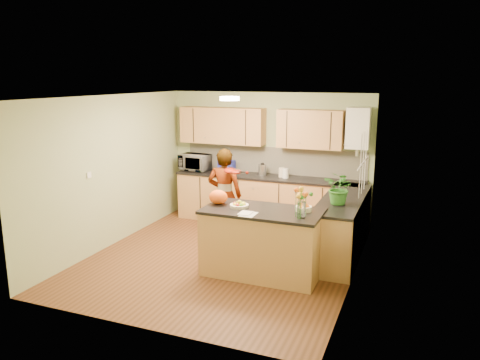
% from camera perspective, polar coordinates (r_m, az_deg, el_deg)
% --- Properties ---
extents(floor, '(4.50, 4.50, 0.00)m').
position_cam_1_polar(floor, '(7.43, -2.09, -9.51)').
color(floor, '#502E17').
rests_on(floor, ground).
extents(ceiling, '(4.00, 4.50, 0.02)m').
position_cam_1_polar(ceiling, '(6.90, -2.26, 10.12)').
color(ceiling, silver).
rests_on(ceiling, wall_back).
extents(wall_back, '(4.00, 0.02, 2.50)m').
position_cam_1_polar(wall_back, '(9.13, 3.50, 2.79)').
color(wall_back, '#9FB07D').
rests_on(wall_back, floor).
extents(wall_front, '(4.00, 0.02, 2.50)m').
position_cam_1_polar(wall_front, '(5.15, -12.28, -5.11)').
color(wall_front, '#9FB07D').
rests_on(wall_front, floor).
extents(wall_left, '(0.02, 4.50, 2.50)m').
position_cam_1_polar(wall_left, '(8.06, -15.32, 1.07)').
color(wall_left, '#9FB07D').
rests_on(wall_left, floor).
extents(wall_right, '(0.02, 4.50, 2.50)m').
position_cam_1_polar(wall_right, '(6.54, 14.10, -1.45)').
color(wall_right, '#9FB07D').
rests_on(wall_right, floor).
extents(back_counter, '(3.64, 0.62, 0.94)m').
position_cam_1_polar(back_counter, '(8.99, 3.44, -2.46)').
color(back_counter, '#B07E46').
rests_on(back_counter, floor).
extents(right_counter, '(0.62, 2.24, 0.94)m').
position_cam_1_polar(right_counter, '(7.60, 12.40, -5.52)').
color(right_counter, '#B07E46').
rests_on(right_counter, floor).
extents(splashback, '(3.60, 0.02, 0.52)m').
position_cam_1_polar(splashback, '(9.09, 4.06, 2.42)').
color(splashback, beige).
rests_on(splashback, back_counter).
extents(upper_cabinets, '(3.20, 0.34, 0.70)m').
position_cam_1_polar(upper_cabinets, '(8.94, 2.13, 6.48)').
color(upper_cabinets, '#B07E46').
rests_on(upper_cabinets, wall_back).
extents(boiler, '(0.40, 0.30, 0.86)m').
position_cam_1_polar(boiler, '(8.52, 14.21, 6.13)').
color(boiler, white).
rests_on(boiler, wall_back).
extents(window_right, '(0.01, 1.30, 1.05)m').
position_cam_1_polar(window_right, '(7.07, 14.82, 2.02)').
color(window_right, white).
rests_on(window_right, wall_right).
extents(light_switch, '(0.02, 0.09, 0.09)m').
position_cam_1_polar(light_switch, '(7.58, -17.94, 0.59)').
color(light_switch, white).
rests_on(light_switch, wall_left).
extents(ceiling_lamp, '(0.30, 0.30, 0.07)m').
position_cam_1_polar(ceiling_lamp, '(7.18, -1.28, 9.91)').
color(ceiling_lamp, '#FFEABF').
rests_on(ceiling_lamp, ceiling).
extents(peninsula_island, '(1.67, 0.86, 0.96)m').
position_cam_1_polar(peninsula_island, '(6.72, 2.71, -7.55)').
color(peninsula_island, '#B07E46').
rests_on(peninsula_island, floor).
extents(fruit_dish, '(0.27, 0.27, 0.09)m').
position_cam_1_polar(fruit_dish, '(6.68, -0.09, -3.01)').
color(fruit_dish, beige).
rests_on(fruit_dish, peninsula_island).
extents(orange_bowl, '(0.23, 0.23, 0.13)m').
position_cam_1_polar(orange_bowl, '(6.55, 7.75, -3.27)').
color(orange_bowl, beige).
rests_on(orange_bowl, peninsula_island).
extents(flower_vase, '(0.26, 0.26, 0.48)m').
position_cam_1_polar(flower_vase, '(6.16, 7.54, -1.75)').
color(flower_vase, silver).
rests_on(flower_vase, peninsula_island).
extents(orange_bag, '(0.28, 0.24, 0.21)m').
position_cam_1_polar(orange_bag, '(6.84, -2.66, -2.08)').
color(orange_bag, '#F65814').
rests_on(orange_bag, peninsula_island).
extents(papers, '(0.20, 0.27, 0.01)m').
position_cam_1_polar(papers, '(6.33, 1.02, -4.19)').
color(papers, white).
rests_on(papers, peninsula_island).
extents(violinist, '(0.64, 0.47, 1.62)m').
position_cam_1_polar(violinist, '(7.98, -1.89, -1.87)').
color(violinist, '#E7A58D').
rests_on(violinist, floor).
extents(violin, '(0.70, 0.61, 0.18)m').
position_cam_1_polar(violin, '(7.59, -1.19, 1.16)').
color(violin, '#4A0804').
rests_on(violin, violinist).
extents(microwave, '(0.61, 0.44, 0.32)m').
position_cam_1_polar(microwave, '(9.45, -5.53, 2.17)').
color(microwave, white).
rests_on(microwave, back_counter).
extents(blue_box, '(0.30, 0.22, 0.24)m').
position_cam_1_polar(blue_box, '(9.17, -1.64, 1.64)').
color(blue_box, '#202896').
rests_on(blue_box, back_counter).
extents(kettle, '(0.15, 0.15, 0.28)m').
position_cam_1_polar(kettle, '(8.93, 2.75, 1.31)').
color(kettle, '#B8B8BD').
rests_on(kettle, back_counter).
extents(jar_cream, '(0.14, 0.14, 0.18)m').
position_cam_1_polar(jar_cream, '(8.80, 5.10, 0.93)').
color(jar_cream, beige).
rests_on(jar_cream, back_counter).
extents(jar_white, '(0.12, 0.12, 0.18)m').
position_cam_1_polar(jar_white, '(8.72, 5.57, 0.83)').
color(jar_white, white).
rests_on(jar_white, back_counter).
extents(potted_plant, '(0.56, 0.53, 0.49)m').
position_cam_1_polar(potted_plant, '(7.00, 12.10, -0.98)').
color(potted_plant, '#327928').
rests_on(potted_plant, right_counter).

